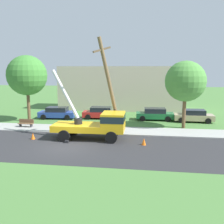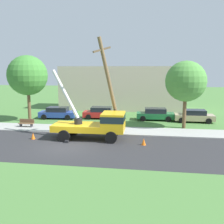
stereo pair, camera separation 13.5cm
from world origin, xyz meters
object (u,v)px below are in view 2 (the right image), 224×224
(traffic_cone_ahead, at_px, (144,142))
(parked_sedan_green, at_px, (155,114))
(parked_sedan_blue, at_px, (58,113))
(leaning_utility_pole, at_px, (110,86))
(utility_truck, at_px, (98,123))
(roadside_tree_near, at_px, (28,76))
(traffic_cone_curbside, at_px, (112,133))
(roadside_tree_far, at_px, (186,81))
(traffic_cone_behind, at_px, (33,136))
(parked_sedan_red, at_px, (101,113))
(parked_sedan_tan, at_px, (194,116))
(park_bench, at_px, (26,123))

(traffic_cone_ahead, height_order, parked_sedan_green, parked_sedan_green)
(parked_sedan_blue, bearing_deg, leaning_utility_pole, -43.63)
(leaning_utility_pole, bearing_deg, utility_truck, -123.44)
(utility_truck, xyz_separation_m, parked_sedan_green, (4.97, 9.36, -0.70))
(roadside_tree_near, bearing_deg, traffic_cone_curbside, -26.05)
(parked_sedan_blue, bearing_deg, parked_sedan_green, 3.86)
(parked_sedan_blue, height_order, roadside_tree_far, roadside_tree_far)
(traffic_cone_behind, distance_m, parked_sedan_red, 11.03)
(traffic_cone_behind, distance_m, roadside_tree_near, 9.70)
(parked_sedan_tan, bearing_deg, park_bench, -162.33)
(traffic_cone_ahead, xyz_separation_m, parked_sedan_blue, (-10.80, 9.81, 0.43))
(traffic_cone_ahead, bearing_deg, roadside_tree_near, 150.15)
(parked_sedan_green, bearing_deg, parked_sedan_red, 179.95)
(leaning_utility_pole, xyz_separation_m, park_bench, (-9.13, 2.00, -4.04))
(traffic_cone_curbside, height_order, roadside_tree_near, roadside_tree_near)
(leaning_utility_pole, bearing_deg, park_bench, 167.65)
(traffic_cone_behind, xyz_separation_m, park_bench, (-2.68, 4.12, 0.18))
(traffic_cone_curbside, xyz_separation_m, parked_sedan_tan, (8.39, 7.53, 0.43))
(traffic_cone_behind, xyz_separation_m, parked_sedan_tan, (15.00, 9.75, 0.43))
(parked_sedan_red, height_order, parked_sedan_green, same)
(leaning_utility_pole, bearing_deg, parked_sedan_tan, 41.74)
(traffic_cone_behind, height_order, parked_sedan_blue, parked_sedan_blue)
(utility_truck, relative_size, parked_sedan_green, 1.52)
(parked_sedan_tan, bearing_deg, leaning_utility_pole, -138.26)
(traffic_cone_behind, height_order, roadside_tree_far, roadside_tree_far)
(leaning_utility_pole, relative_size, parked_sedan_tan, 1.99)
(parked_sedan_blue, bearing_deg, parked_sedan_tan, 1.11)
(parked_sedan_blue, xyz_separation_m, roadside_tree_near, (-2.65, -2.09, 4.57))
(parked_sedan_blue, height_order, park_bench, parked_sedan_blue)
(parked_sedan_red, relative_size, parked_sedan_green, 1.00)
(parked_sedan_green, relative_size, roadside_tree_near, 0.59)
(roadside_tree_far, bearing_deg, leaning_utility_pole, -148.80)
(traffic_cone_behind, xyz_separation_m, roadside_tree_near, (-3.88, 7.35, 5.01))
(parked_sedan_blue, bearing_deg, park_bench, -105.30)
(parked_sedan_red, distance_m, park_bench, 9.11)
(parked_sedan_tan, relative_size, roadside_tree_near, 0.58)
(parked_sedan_tan, height_order, park_bench, parked_sedan_tan)
(traffic_cone_ahead, relative_size, parked_sedan_tan, 0.13)
(roadside_tree_near, bearing_deg, roadside_tree_far, -3.22)
(leaning_utility_pole, bearing_deg, traffic_cone_ahead, -38.59)
(utility_truck, bearing_deg, park_bench, 158.68)
(parked_sedan_blue, relative_size, roadside_tree_near, 0.60)
(roadside_tree_near, height_order, roadside_tree_far, roadside_tree_near)
(leaning_utility_pole, relative_size, roadside_tree_far, 1.28)
(parked_sedan_green, relative_size, parked_sedan_tan, 1.01)
(utility_truck, distance_m, traffic_cone_behind, 5.81)
(traffic_cone_ahead, relative_size, parked_sedan_blue, 0.12)
(traffic_cone_behind, bearing_deg, traffic_cone_ahead, -2.21)
(utility_truck, distance_m, parked_sedan_green, 10.62)
(utility_truck, relative_size, parked_sedan_tan, 1.54)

